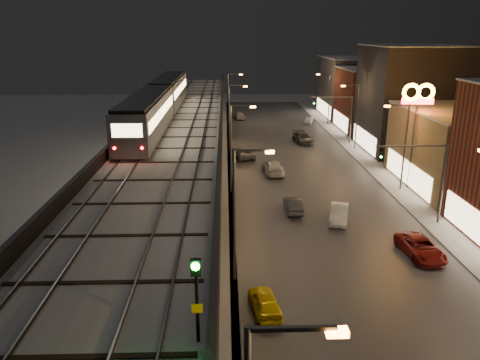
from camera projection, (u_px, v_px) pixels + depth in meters
name	position (u px, v px, depth m)	size (l,w,h in m)	color
road_surface	(304.00, 179.00, 52.39)	(17.00, 120.00, 0.06)	#46474D
sidewalk_right	(392.00, 178.00, 52.67)	(4.00, 120.00, 0.14)	#9FA1A8
under_viaduct_pavement	(183.00, 180.00, 51.99)	(11.00, 120.00, 0.06)	#9FA1A8
elevated_viaduct	(178.00, 137.00, 47.29)	(9.00, 100.00, 6.30)	black
viaduct_trackbed	(178.00, 129.00, 47.18)	(8.40, 100.00, 0.32)	#B2B7C1
viaduct_parapet_streetside	(221.00, 125.00, 47.19)	(0.30, 100.00, 1.10)	black
viaduct_parapet_far	(135.00, 125.00, 46.94)	(0.30, 100.00, 1.10)	black
building_c	(467.00, 149.00, 48.79)	(12.20, 15.20, 8.16)	olive
building_d	(412.00, 99.00, 63.12)	(12.20, 13.20, 14.16)	black
building_e	(378.00, 100.00, 77.06)	(12.20, 12.20, 10.16)	#5E2819
building_f	(356.00, 87.00, 90.25)	(12.20, 16.20, 11.16)	#3B3B3E
streetlight_left_1	(238.00, 206.00, 29.62)	(2.57, 0.28, 9.00)	#38383A
streetlight_left_2	(233.00, 142.00, 46.77)	(2.57, 0.28, 9.00)	#38383A
streetlight_right_2	(403.00, 141.00, 47.27)	(2.56, 0.28, 9.00)	#38383A
streetlight_left_3	(231.00, 113.00, 63.91)	(2.57, 0.28, 9.00)	#38383A
streetlight_right_3	(355.00, 112.00, 64.42)	(2.56, 0.28, 9.00)	#38383A
streetlight_left_4	(230.00, 95.00, 81.06)	(2.57, 0.28, 9.00)	#38383A
streetlight_right_4	(328.00, 95.00, 81.56)	(2.56, 0.28, 9.00)	#38383A
traffic_light_rig_a	(430.00, 174.00, 38.90)	(6.10, 0.34, 7.00)	#38383A
traffic_light_rig_b	(343.00, 114.00, 67.47)	(6.10, 0.34, 7.00)	#38383A
subway_train	(160.00, 101.00, 52.09)	(3.05, 36.73, 3.65)	gray
rail_signal	(196.00, 284.00, 13.83)	(0.33, 0.42, 2.89)	black
car_taxi	(265.00, 303.00, 27.39)	(1.51, 3.75, 1.28)	#E2C206
car_near_white	(293.00, 205.00, 42.73)	(1.35, 3.87, 1.28)	#494C54
car_mid_silver	(242.00, 153.00, 61.02)	(2.36, 5.12, 1.42)	gray
car_mid_dark	(273.00, 168.00, 54.14)	(2.15, 5.28, 1.53)	silver
car_far_white	(239.00, 115.00, 88.03)	(1.73, 4.29, 1.46)	#9FA3AB
car_onc_silver	(339.00, 214.00, 40.52)	(1.49, 4.26, 1.40)	white
car_onc_dark	(420.00, 248.00, 34.20)	(2.27, 4.92, 1.37)	maroon
car_onc_white	(303.00, 139.00, 68.94)	(2.12, 5.21, 1.51)	#4B4E53
car_onc_red	(308.00, 120.00, 83.70)	(1.45, 3.60, 1.23)	silver
sign_mcdonalds	(417.00, 103.00, 46.67)	(3.25, 0.55, 10.95)	#38383A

